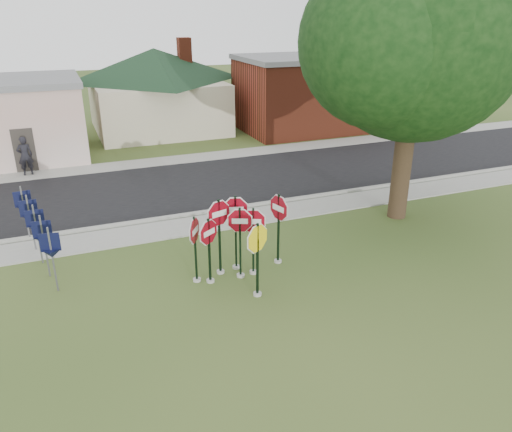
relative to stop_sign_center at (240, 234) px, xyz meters
name	(u,v)px	position (x,y,z in m)	size (l,w,h in m)	color
ground	(251,299)	(-0.18, -1.31, -1.43)	(120.00, 120.00, 0.00)	#324C1C
sidewalk_near	(197,225)	(-0.18, 4.19, -1.40)	(60.00, 1.60, 0.06)	gray
road	(170,188)	(-0.18, 8.69, -1.41)	(60.00, 7.00, 0.04)	black
sidewalk_far	(152,163)	(-0.18, 12.99, -1.40)	(60.00, 1.60, 0.06)	gray
curb	(190,215)	(-0.18, 5.19, -1.36)	(60.00, 0.20, 0.14)	gray
stop_sign_center	(240,234)	(0.00, 0.00, 0.00)	(0.94, 0.42, 2.35)	#A6A39B
stop_sign_yellow	(257,250)	(0.07, -1.18, 0.00)	(1.01, 0.54, 2.34)	#A6A39B
stop_sign_left	(209,243)	(-0.95, 0.03, -0.15)	(0.87, 0.59, 2.14)	#A6A39B
stop_sign_right	(253,233)	(0.43, 0.04, -0.07)	(0.94, 0.44, 2.26)	#A6A39B
stop_sign_back_right	(236,222)	(0.06, 0.55, 0.13)	(1.03, 0.32, 2.52)	#A6A39B
stop_sign_back_left	(219,226)	(-0.50, 0.44, 0.15)	(1.05, 0.35, 2.53)	#A6A39B
stop_sign_far_right	(279,219)	(1.43, 0.42, 0.08)	(0.32, 1.09, 2.44)	#A6A39B
stop_sign_far_left	(195,241)	(-1.31, 0.23, -0.11)	(0.60, 0.89, 2.19)	#A6A39B
route_sign_row	(36,228)	(-5.58, 3.19, -0.20)	(1.43, 4.63, 2.00)	#59595E
building_house	(155,73)	(1.82, 20.69, 2.22)	(11.60, 11.60, 6.20)	beige
building_brick	(318,92)	(11.82, 17.19, 0.98)	(10.20, 6.20, 4.75)	maroon
oak_tree	(418,32)	(7.32, 2.19, 5.38)	(11.12, 10.52, 10.57)	black
bg_tree_right	(382,33)	(21.82, 24.69, 4.15)	(5.60, 5.60, 8.40)	black
pedestrian	(25,156)	(-6.16, 13.11, -0.42)	(0.69, 0.45, 1.89)	black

